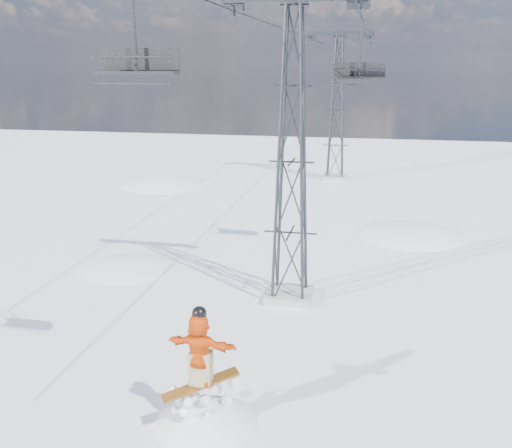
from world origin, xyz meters
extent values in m
plane|color=white|center=(0.00, 0.00, 0.00)|extent=(120.00, 120.00, 0.00)
sphere|color=white|center=(-7.00, 10.00, -7.65)|extent=(16.00, 16.00, 16.00)
sphere|color=white|center=(6.00, 18.00, -9.50)|extent=(20.00, 20.00, 20.00)
sphere|color=white|center=(-12.00, 28.00, -10.40)|extent=(22.00, 22.00, 22.00)
cube|color=#999999|center=(0.80, 8.00, 0.15)|extent=(1.80, 1.80, 0.30)
cube|color=#2A2D31|center=(-1.40, 8.00, 11.05)|extent=(0.80, 0.25, 0.50)
cube|color=#2A2D31|center=(3.00, 8.00, 11.05)|extent=(0.80, 0.25, 0.50)
cube|color=#999999|center=(0.80, 33.00, 0.15)|extent=(1.80, 1.80, 0.30)
cube|color=#2A2D31|center=(0.80, 33.00, 11.25)|extent=(5.00, 0.35, 0.35)
cube|color=#2A2D31|center=(-1.40, 33.00, 11.05)|extent=(0.80, 0.25, 0.50)
cube|color=#2A2D31|center=(3.00, 33.00, 11.05)|extent=(0.80, 0.25, 0.50)
cylinder|color=black|center=(-1.40, 19.50, 10.85)|extent=(0.06, 51.00, 0.06)
cylinder|color=black|center=(3.00, 19.50, 10.85)|extent=(0.06, 51.00, 0.06)
cube|color=#C8721A|center=(-0.13, -0.86, 1.32)|extent=(1.87, 1.33, 0.47)
imported|color=#ED4E0A|center=(-0.13, -0.86, 2.30)|extent=(1.81, 0.69, 1.92)
cube|color=#948B5C|center=(-0.13, -0.86, 1.78)|extent=(0.57, 0.45, 0.88)
sphere|color=black|center=(-0.13, -0.86, 3.24)|extent=(0.36, 0.36, 0.36)
cylinder|color=black|center=(-1.40, -0.81, 9.84)|extent=(0.07, 0.07, 2.02)
cube|color=black|center=(-1.40, -0.81, 8.83)|extent=(1.83, 0.41, 0.07)
cube|color=black|center=(-1.40, -0.61, 9.11)|extent=(1.83, 0.06, 0.50)
cylinder|color=black|center=(-1.40, -1.04, 8.60)|extent=(1.83, 0.06, 0.06)
cylinder|color=black|center=(-1.40, -1.08, 9.15)|extent=(1.83, 0.05, 0.05)
cylinder|color=black|center=(3.00, 12.19, 9.65)|extent=(0.09, 0.09, 2.39)
cube|color=black|center=(3.00, 12.19, 8.46)|extent=(2.18, 0.49, 0.09)
cube|color=black|center=(3.00, 12.43, 8.78)|extent=(2.18, 0.07, 0.60)
cylinder|color=black|center=(3.00, 11.92, 8.18)|extent=(2.18, 0.07, 0.07)
cylinder|color=black|center=(3.00, 11.86, 8.84)|extent=(2.18, 0.05, 0.05)
camera|label=1|loc=(3.76, -12.89, 9.02)|focal=40.00mm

